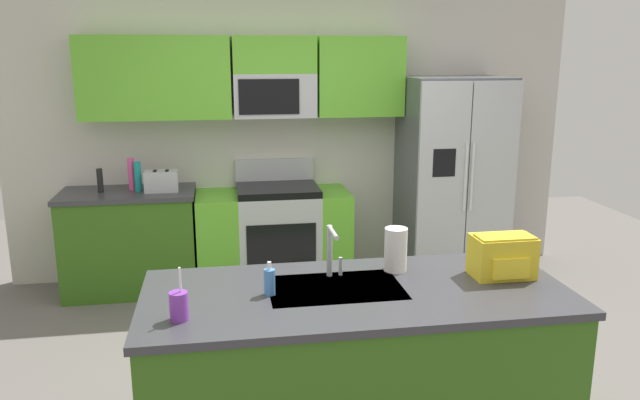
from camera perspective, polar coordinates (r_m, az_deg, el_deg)
ground_plane at (r=4.20m, az=1.59°, el=-16.02°), size 9.00×9.00×0.00m
kitchen_wall_unit at (r=5.73m, az=-3.73°, el=7.51°), size 5.20×0.43×2.60m
back_counter at (r=5.68m, az=-17.01°, el=-3.65°), size 1.14×0.63×0.90m
range_oven at (r=5.65m, az=-4.26°, el=-3.26°), size 1.36×0.61×1.10m
refrigerator at (r=5.83m, az=12.05°, el=1.91°), size 0.90×0.76×1.85m
island_counter at (r=3.35m, az=3.27°, el=-15.34°), size 2.15×0.93×0.90m
toaster at (r=5.46m, az=-14.37°, el=1.70°), size 0.28×0.16×0.18m
pepper_mill at (r=5.58m, az=-19.58°, el=1.70°), size 0.05×0.05×0.20m
bottle_pink at (r=5.58m, az=-16.94°, el=2.29°), size 0.06×0.06×0.28m
bottle_teal at (r=5.53m, az=-16.41°, el=2.10°), size 0.06×0.06×0.25m
sink_faucet at (r=3.26m, az=1.07°, el=-4.38°), size 0.08×0.21×0.28m
drink_cup_purple at (r=2.87m, az=-12.85°, el=-9.46°), size 0.08×0.08×0.25m
soap_dispenser at (r=3.08m, az=-4.66°, el=-7.47°), size 0.06×0.06×0.17m
paper_towel_roll at (r=3.41m, az=6.98°, el=-4.53°), size 0.12×0.12×0.24m
backpack at (r=3.44m, az=16.46°, el=-4.91°), size 0.32×0.22×0.23m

